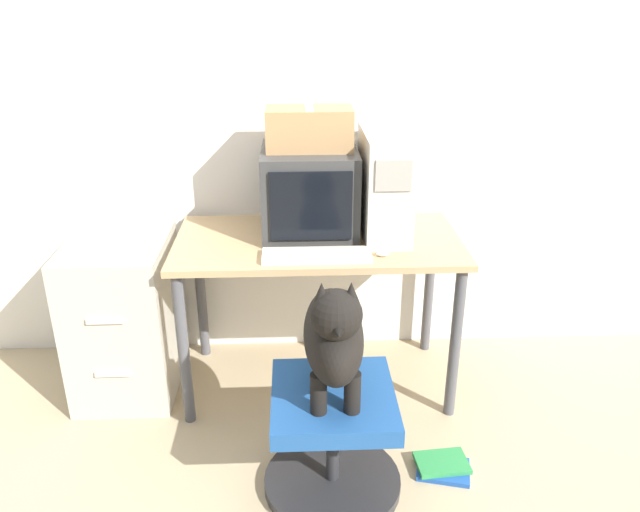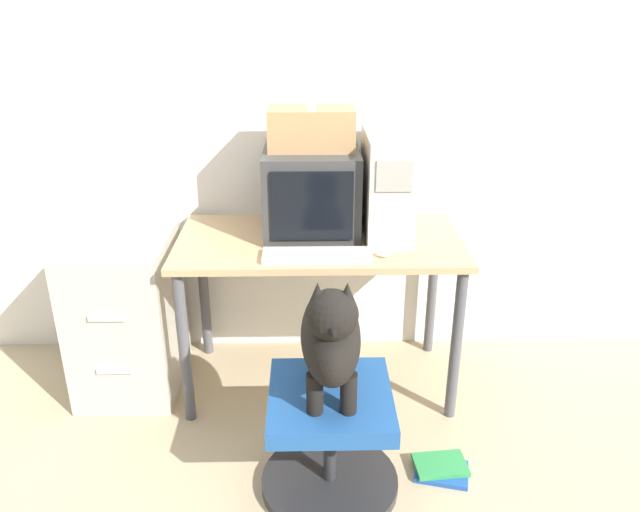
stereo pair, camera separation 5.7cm
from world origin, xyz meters
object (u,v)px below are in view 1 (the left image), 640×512
(pc_tower, at_px, (385,183))
(dog, at_px, (334,334))
(cardboard_box, at_px, (309,129))
(book_stack_floor, at_px, (442,466))
(keyboard, at_px, (317,255))
(office_chair, at_px, (333,437))
(filing_cabinet, at_px, (125,316))
(crt_monitor, at_px, (310,191))

(pc_tower, bearing_deg, dog, -109.26)
(cardboard_box, height_order, book_stack_floor, cardboard_box)
(cardboard_box, bearing_deg, keyboard, -86.53)
(office_chair, height_order, filing_cabinet, filing_cabinet)
(keyboard, bearing_deg, pc_tower, 42.61)
(pc_tower, bearing_deg, cardboard_box, 174.63)
(keyboard, xyz_separation_m, cardboard_box, (-0.02, 0.32, 0.46))
(pc_tower, distance_m, book_stack_floor, 1.23)
(keyboard, bearing_deg, dog, -85.35)
(keyboard, distance_m, cardboard_box, 0.57)
(dog, xyz_separation_m, filing_cabinet, (-0.94, 0.74, -0.31))
(crt_monitor, bearing_deg, book_stack_floor, -55.65)
(cardboard_box, bearing_deg, pc_tower, -5.37)
(keyboard, xyz_separation_m, dog, (0.04, -0.50, -0.09))
(pc_tower, relative_size, office_chair, 0.90)
(keyboard, height_order, filing_cabinet, keyboard)
(dog, bearing_deg, filing_cabinet, 141.98)
(cardboard_box, bearing_deg, office_chair, -85.80)
(crt_monitor, height_order, keyboard, crt_monitor)
(dog, xyz_separation_m, cardboard_box, (-0.06, 0.82, 0.55))
(office_chair, distance_m, filing_cabinet, 1.20)
(crt_monitor, bearing_deg, cardboard_box, 90.00)
(pc_tower, relative_size, filing_cabinet, 0.64)
(keyboard, height_order, book_stack_floor, keyboard)
(dog, relative_size, book_stack_floor, 2.11)
(office_chair, relative_size, cardboard_box, 1.42)
(crt_monitor, xyz_separation_m, cardboard_box, (0.00, 0.00, 0.28))
(pc_tower, xyz_separation_m, filing_cabinet, (-1.22, -0.06, -0.62))
(book_stack_floor, bearing_deg, keyboard, 138.83)
(filing_cabinet, bearing_deg, book_stack_floor, -25.60)
(crt_monitor, height_order, cardboard_box, cardboard_box)
(book_stack_floor, bearing_deg, dog, -171.53)
(pc_tower, distance_m, filing_cabinet, 1.37)
(cardboard_box, bearing_deg, crt_monitor, -90.00)
(filing_cabinet, bearing_deg, keyboard, -14.69)
(crt_monitor, relative_size, filing_cabinet, 0.58)
(book_stack_floor, bearing_deg, cardboard_box, 124.22)
(keyboard, relative_size, dog, 0.90)
(pc_tower, height_order, cardboard_box, cardboard_box)
(cardboard_box, bearing_deg, book_stack_floor, -55.78)
(crt_monitor, bearing_deg, keyboard, -86.49)
(pc_tower, height_order, filing_cabinet, pc_tower)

